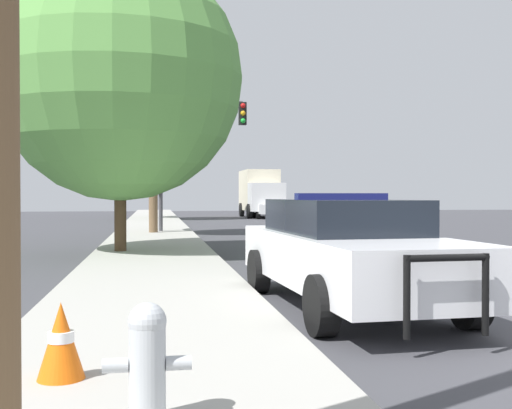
# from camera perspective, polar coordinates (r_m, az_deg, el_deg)

# --- Properties ---
(sidewalk_left) EXTENTS (3.00, 110.00, 0.13)m
(sidewalk_left) POSITION_cam_1_polar(r_m,az_deg,el_deg) (5.99, -9.10, -13.51)
(sidewalk_left) COLOR #A3A099
(sidewalk_left) RESTS_ON ground_plane
(police_car) EXTENTS (2.24, 5.36, 1.57)m
(police_car) POSITION_cam_1_polar(r_m,az_deg,el_deg) (8.90, 8.05, -4.03)
(police_car) COLOR white
(police_car) RESTS_ON ground_plane
(fire_hydrant) EXTENTS (0.55, 0.24, 0.75)m
(fire_hydrant) POSITION_cam_1_polar(r_m,az_deg,el_deg) (4.19, -9.63, -13.29)
(fire_hydrant) COLOR #B7BCC1
(fire_hydrant) RESTS_ON sidewalk_left
(traffic_light) EXTENTS (3.47, 0.35, 5.25)m
(traffic_light) POSITION_cam_1_polar(r_m,az_deg,el_deg) (25.47, -5.46, 5.98)
(traffic_light) COLOR #424247
(traffic_light) RESTS_ON sidewalk_left
(car_background_distant) EXTENTS (2.13, 4.15, 1.34)m
(car_background_distant) POSITION_cam_1_polar(r_m,az_deg,el_deg) (41.94, 1.18, -0.24)
(car_background_distant) COLOR silver
(car_background_distant) RESTS_ON ground_plane
(car_background_oncoming) EXTENTS (2.17, 4.06, 1.41)m
(car_background_oncoming) POSITION_cam_1_polar(r_m,az_deg,el_deg) (28.99, 6.59, -0.71)
(car_background_oncoming) COLOR silver
(car_background_oncoming) RESTS_ON ground_plane
(box_truck) EXTENTS (2.50, 6.62, 3.23)m
(box_truck) POSITION_cam_1_polar(r_m,az_deg,el_deg) (43.85, 0.38, 1.11)
(box_truck) COLOR silver
(box_truck) RESTS_ON ground_plane
(tree_sidewalk_near) EXTENTS (6.20, 6.20, 7.46)m
(tree_sidewalk_near) POSITION_cam_1_polar(r_m,az_deg,el_deg) (16.79, -12.01, 10.93)
(tree_sidewalk_near) COLOR #4C3823
(tree_sidewalk_near) RESTS_ON sidewalk_left
(tree_sidewalk_far) EXTENTS (5.13, 5.13, 7.70)m
(tree_sidewalk_far) POSITION_cam_1_polar(r_m,az_deg,el_deg) (39.86, -9.31, 6.21)
(tree_sidewalk_far) COLOR brown
(tree_sidewalk_far) RESTS_ON sidewalk_left
(tree_sidewalk_mid) EXTENTS (4.24, 4.24, 7.39)m
(tree_sidewalk_mid) POSITION_cam_1_polar(r_m,az_deg,el_deg) (24.75, -9.14, 9.78)
(tree_sidewalk_mid) COLOR brown
(tree_sidewalk_mid) RESTS_ON sidewalk_left
(traffic_cone) EXTENTS (0.37, 0.37, 0.60)m
(traffic_cone) POSITION_cam_1_polar(r_m,az_deg,el_deg) (5.27, -16.95, -11.48)
(traffic_cone) COLOR orange
(traffic_cone) RESTS_ON sidewalk_left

